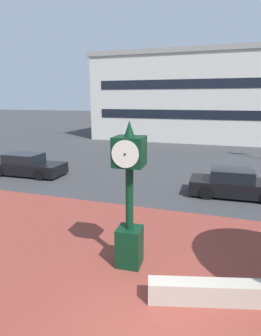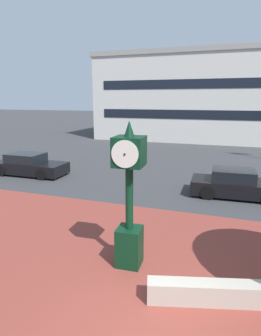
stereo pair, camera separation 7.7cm
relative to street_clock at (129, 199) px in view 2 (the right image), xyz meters
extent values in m
plane|color=#38383A|center=(1.33, -2.08, -1.89)|extent=(200.00, 200.00, 0.00)
cube|color=brown|center=(1.33, -0.90, -1.89)|extent=(44.00, 10.37, 0.01)
cube|color=#ADA393|center=(2.41, -0.82, -1.64)|extent=(3.19, 1.25, 0.50)
cube|color=black|center=(0.00, 0.00, -1.36)|extent=(0.69, 0.69, 1.07)
cylinder|color=black|center=(0.00, 0.00, 0.03)|extent=(0.20, 0.20, 1.70)
cube|color=black|center=(0.00, 0.00, 1.25)|extent=(0.79, 0.79, 0.75)
cylinder|color=silver|center=(-0.03, 0.39, 1.25)|extent=(0.67, 0.07, 0.67)
sphere|color=black|center=(-0.03, 0.41, 1.25)|extent=(0.05, 0.05, 0.05)
cylinder|color=silver|center=(0.03, -0.39, 1.25)|extent=(0.67, 0.07, 0.67)
sphere|color=black|center=(0.03, -0.41, 1.25)|extent=(0.05, 0.05, 0.05)
cone|color=black|center=(0.00, 0.00, 1.82)|extent=(0.26, 0.26, 0.40)
cube|color=black|center=(-8.91, 7.26, -1.45)|extent=(4.48, 1.89, 0.64)
cube|color=black|center=(-9.13, 7.25, -0.89)|extent=(2.08, 1.58, 0.56)
cylinder|color=black|center=(-7.56, 8.12, -1.57)|extent=(0.65, 0.24, 0.64)
cylinder|color=black|center=(-7.52, 6.46, -1.57)|extent=(0.65, 0.24, 0.64)
cylinder|color=black|center=(-10.31, 8.05, -1.57)|extent=(0.65, 0.24, 0.64)
cylinder|color=black|center=(-10.27, 6.40, -1.57)|extent=(0.65, 0.24, 0.64)
cube|color=black|center=(2.78, 7.08, -1.45)|extent=(4.21, 1.95, 0.64)
cube|color=black|center=(2.57, 7.07, -0.89)|extent=(1.97, 1.60, 0.56)
cylinder|color=black|center=(1.46, 7.84, -1.57)|extent=(0.65, 0.25, 0.64)
cylinder|color=black|center=(1.54, 6.19, -1.57)|extent=(0.65, 0.25, 0.64)
cube|color=beige|center=(0.94, 29.47, 2.50)|extent=(26.65, 13.23, 8.79)
cube|color=gray|center=(0.94, 29.47, 7.14)|extent=(27.18, 13.49, 0.50)
cube|color=black|center=(0.94, 22.84, 1.03)|extent=(23.98, 0.04, 0.90)
cube|color=black|center=(0.94, 22.84, 3.96)|extent=(23.98, 0.04, 0.90)
camera|label=1|loc=(2.35, -6.81, 2.52)|focal=31.28mm
camera|label=2|loc=(2.42, -6.79, 2.52)|focal=31.28mm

